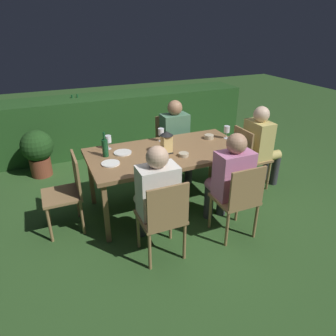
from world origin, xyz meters
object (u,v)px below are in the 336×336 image
(person_in_green, at_px, (176,137))
(green_bottle_on_table, at_px, (105,147))
(plate_a, at_px, (110,163))
(bowl_olives, at_px, (184,154))
(side_table, at_px, (79,127))
(wine_glass_b, at_px, (108,140))
(bowl_bread, at_px, (209,137))
(person_in_mustard, at_px, (261,143))
(wine_glass_c, at_px, (227,130))
(chair_side_right_b, at_px, (171,142))
(chair_side_left_b, at_px, (239,198))
(plate_b, at_px, (123,153))
(ice_bucket, at_px, (76,109))
(dining_table, at_px, (168,155))
(potted_plant_by_hedge, at_px, (38,150))
(chair_side_left_a, at_px, (163,217))
(wine_glass_a, at_px, (161,132))
(person_in_pink, at_px, (229,177))
(person_in_cream, at_px, (156,193))
(lantern_centerpiece, at_px, (167,141))
(chair_head_far, at_px, (248,155))
(chair_head_near, at_px, (68,190))

(person_in_green, xyz_separation_m, green_bottle_on_table, (-1.14, -0.54, 0.22))
(plate_a, height_order, bowl_olives, bowl_olives)
(green_bottle_on_table, height_order, side_table, green_bottle_on_table)
(wine_glass_b, relative_size, bowl_bread, 1.40)
(person_in_mustard, bearing_deg, wine_glass_c, 169.57)
(chair_side_right_b, distance_m, side_table, 1.80)
(chair_side_left_b, distance_m, plate_b, 1.41)
(wine_glass_c, relative_size, bowl_olives, 1.46)
(chair_side_right_b, distance_m, ice_bucket, 1.82)
(chair_side_left_b, height_order, side_table, chair_side_left_b)
(person_in_green, bearing_deg, dining_table, -121.93)
(bowl_bread, bearing_deg, wine_glass_c, -20.69)
(plate_a, bearing_deg, potted_plant_by_hedge, 114.31)
(person_in_mustard, distance_m, chair_side_left_a, 2.02)
(wine_glass_a, bearing_deg, dining_table, -98.26)
(chair_side_left_a, xyz_separation_m, side_table, (-0.31, 3.13, -0.03))
(person_in_pink, relative_size, green_bottle_on_table, 3.96)
(person_in_cream, height_order, lantern_centerpiece, person_in_cream)
(plate_b, bearing_deg, wine_glass_c, -2.21)
(lantern_centerpiece, height_order, potted_plant_by_hedge, lantern_centerpiece)
(chair_side_left_a, distance_m, green_bottle_on_table, 1.12)
(plate_b, bearing_deg, person_in_cream, -83.89)
(bowl_olives, height_order, bowl_bread, bowl_bread)
(bowl_bread, xyz_separation_m, ice_bucket, (-1.39, 2.08, 0.00))
(wine_glass_b, relative_size, plate_b, 0.81)
(person_in_pink, distance_m, plate_a, 1.29)
(dining_table, distance_m, person_in_cream, 0.80)
(person_in_green, relative_size, bowl_bread, 9.51)
(person_in_mustard, height_order, chair_side_right_b, person_in_mustard)
(lantern_centerpiece, height_order, bowl_olives, lantern_centerpiece)
(person_in_green, height_order, ice_bucket, person_in_green)
(person_in_cream, height_order, bowl_bread, person_in_cream)
(person_in_pink, distance_m, green_bottle_on_table, 1.42)
(plate_a, distance_m, bowl_bread, 1.40)
(wine_glass_c, bearing_deg, chair_head_far, -16.53)
(bowl_bread, bearing_deg, chair_head_near, -174.59)
(chair_side_right_b, xyz_separation_m, chair_head_near, (-1.61, -0.88, 0.00))
(chair_head_far, relative_size, potted_plant_by_hedge, 1.22)
(chair_side_left_a, relative_size, side_table, 1.28)
(potted_plant_by_hedge, bearing_deg, side_table, 45.64)
(chair_side_left_b, distance_m, lantern_centerpiece, 1.04)
(chair_side_left_a, distance_m, person_in_cream, 0.25)
(chair_side_left_b, xyz_separation_m, bowl_olives, (-0.32, 0.66, 0.28))
(potted_plant_by_hedge, bearing_deg, chair_head_near, -80.56)
(plate_b, bearing_deg, chair_head_near, -167.66)
(dining_table, relative_size, ice_bucket, 5.48)
(person_in_mustard, bearing_deg, person_in_green, 144.73)
(chair_head_far, height_order, bowl_olives, chair_head_far)
(wine_glass_a, distance_m, wine_glass_c, 0.86)
(chair_side_left_b, height_order, plate_b, chair_side_left_b)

